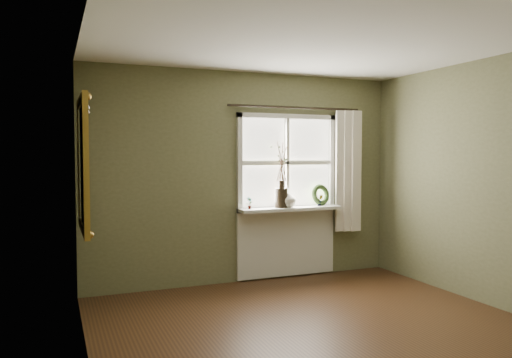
{
  "coord_description": "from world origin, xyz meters",
  "views": [
    {
      "loc": [
        -2.23,
        -3.52,
        1.6
      ],
      "look_at": [
        -0.16,
        1.55,
        1.32
      ],
      "focal_mm": 35.0,
      "sensor_mm": 36.0,
      "label": 1
    }
  ],
  "objects": [
    {
      "name": "window_apron",
      "position": [
        0.55,
        2.23,
        0.46
      ],
      "size": [
        1.36,
        0.04,
        0.88
      ],
      "primitive_type": "cube",
      "color": "silver",
      "rests_on": "ground"
    },
    {
      "name": "ceiling",
      "position": [
        0.0,
        0.0,
        2.6
      ],
      "size": [
        4.5,
        4.5,
        0.0
      ],
      "primitive_type": "plane",
      "color": "silver",
      "rests_on": "ground"
    },
    {
      "name": "wreath",
      "position": [
        1.0,
        2.16,
        1.03
      ],
      "size": [
        0.31,
        0.19,
        0.29
      ],
      "primitive_type": "torus",
      "rotation": [
        1.36,
        0.0,
        0.22
      ],
      "color": "#283D1B",
      "rests_on": "window_sill"
    },
    {
      "name": "potted_plant_left",
      "position": [
        -0.01,
        2.12,
        0.99
      ],
      "size": [
        0.09,
        0.07,
        0.15
      ],
      "primitive_type": "imported",
      "rotation": [
        0.0,
        0.0,
        0.23
      ],
      "color": "#283D1B",
      "rests_on": "window_sill"
    },
    {
      "name": "curtain_rod",
      "position": [
        0.65,
        2.17,
        2.18
      ],
      "size": [
        1.84,
        0.03,
        0.03
      ],
      "primitive_type": "cylinder",
      "rotation": [
        0.0,
        1.57,
        0.0
      ],
      "color": "black",
      "rests_on": "wall_back"
    },
    {
      "name": "floor",
      "position": [
        0.0,
        0.0,
        0.0
      ],
      "size": [
        4.5,
        4.5,
        0.0
      ],
      "primitive_type": "plane",
      "color": "#3A2212",
      "rests_on": "ground"
    },
    {
      "name": "cream_vase",
      "position": [
        0.5,
        2.12,
        1.03
      ],
      "size": [
        0.28,
        0.28,
        0.23
      ],
      "primitive_type": "imported",
      "rotation": [
        0.0,
        0.0,
        -0.31
      ],
      "color": "beige",
      "rests_on": "window_sill"
    },
    {
      "name": "dark_jug",
      "position": [
        0.42,
        2.12,
        1.04
      ],
      "size": [
        0.2,
        0.2,
        0.24
      ],
      "primitive_type": "cylinder",
      "rotation": [
        0.0,
        0.0,
        -0.23
      ],
      "color": "black",
      "rests_on": "window_sill"
    },
    {
      "name": "window_frame",
      "position": [
        0.55,
        2.23,
        1.48
      ],
      "size": [
        1.36,
        0.06,
        1.24
      ],
      "color": "silver",
      "rests_on": "wall_back"
    },
    {
      "name": "window_sill",
      "position": [
        0.55,
        2.12,
        0.9
      ],
      "size": [
        1.36,
        0.26,
        0.04
      ],
      "primitive_type": "cube",
      "color": "silver",
      "rests_on": "wall_back"
    },
    {
      "name": "potted_plant_right",
      "position": [
        0.97,
        2.12,
        0.99
      ],
      "size": [
        0.1,
        0.09,
        0.15
      ],
      "primitive_type": "imported",
      "rotation": [
        0.0,
        0.0,
        -0.36
      ],
      "color": "#283D1B",
      "rests_on": "window_sill"
    },
    {
      "name": "gilt_mirror",
      "position": [
        -1.96,
        1.54,
        1.49
      ],
      "size": [
        0.1,
        1.09,
        1.3
      ],
      "color": "white",
      "rests_on": "wall_left"
    },
    {
      "name": "wall_back",
      "position": [
        0.0,
        2.3,
        1.3
      ],
      "size": [
        4.0,
        0.1,
        2.6
      ],
      "primitive_type": "cube",
      "color": "#626442",
      "rests_on": "ground"
    },
    {
      "name": "curtain",
      "position": [
        1.39,
        2.13,
        1.37
      ],
      "size": [
        0.36,
        0.12,
        1.59
      ],
      "primitive_type": "cube",
      "color": "beige",
      "rests_on": "wall_back"
    },
    {
      "name": "wall_left",
      "position": [
        -2.05,
        0.0,
        1.3
      ],
      "size": [
        0.1,
        4.5,
        2.6
      ],
      "primitive_type": "cube",
      "color": "#626442",
      "rests_on": "ground"
    }
  ]
}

